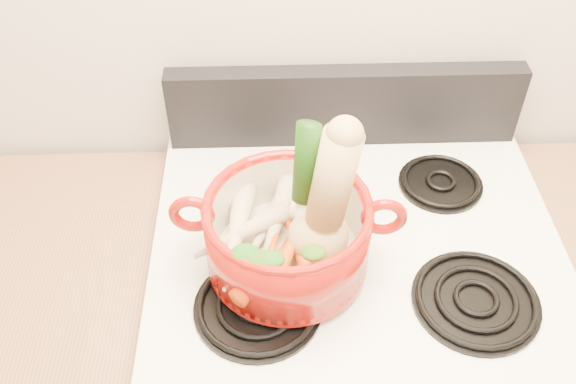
{
  "coord_description": "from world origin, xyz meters",
  "views": [
    {
      "loc": [
        -0.16,
        0.58,
        1.87
      ],
      "look_at": [
        -0.14,
        1.31,
        1.16
      ],
      "focal_mm": 40.0,
      "sensor_mm": 36.0,
      "label": 1
    }
  ],
  "objects_px": {
    "stove_body": "(342,371)",
    "squash": "(320,199)",
    "dutch_oven": "(288,235)",
    "leek": "(306,191)"
  },
  "relations": [
    {
      "from": "stove_body",
      "to": "squash",
      "type": "bearing_deg",
      "value": -136.08
    },
    {
      "from": "dutch_oven",
      "to": "stove_body",
      "type": "bearing_deg",
      "value": 30.36
    },
    {
      "from": "stove_body",
      "to": "dutch_oven",
      "type": "xyz_separation_m",
      "value": [
        -0.14,
        -0.07,
        0.58
      ]
    },
    {
      "from": "dutch_oven",
      "to": "squash",
      "type": "height_order",
      "value": "squash"
    },
    {
      "from": "dutch_oven",
      "to": "leek",
      "type": "xyz_separation_m",
      "value": [
        0.03,
        0.01,
        0.09
      ]
    },
    {
      "from": "squash",
      "to": "leek",
      "type": "xyz_separation_m",
      "value": [
        -0.02,
        0.02,
        -0.0
      ]
    },
    {
      "from": "squash",
      "to": "stove_body",
      "type": "bearing_deg",
      "value": 28.49
    },
    {
      "from": "dutch_oven",
      "to": "leek",
      "type": "height_order",
      "value": "leek"
    },
    {
      "from": "dutch_oven",
      "to": "leek",
      "type": "bearing_deg",
      "value": 25.11
    },
    {
      "from": "squash",
      "to": "leek",
      "type": "relative_size",
      "value": 1.01
    }
  ]
}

